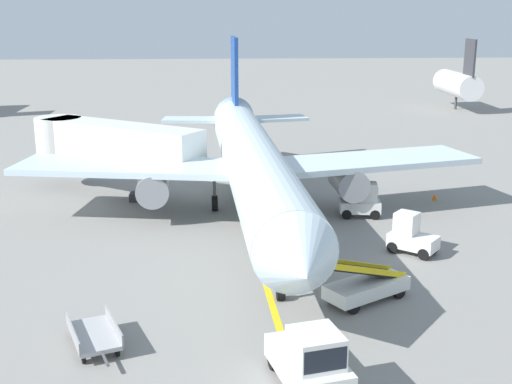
% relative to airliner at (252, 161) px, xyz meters
% --- Properties ---
extents(ground_plane, '(300.00, 300.00, 0.00)m').
position_rel_airliner_xyz_m(ground_plane, '(0.73, -13.73, -3.42)').
color(ground_plane, gray).
extents(taxi_line_yellow, '(4.42, 79.91, 0.01)m').
position_rel_airliner_xyz_m(taxi_line_yellow, '(0.03, -8.73, -3.41)').
color(taxi_line_yellow, yellow).
rests_on(taxi_line_yellow, ground).
extents(airliner, '(28.57, 35.32, 10.10)m').
position_rel_airliner_xyz_m(airliner, '(0.00, 0.00, 0.00)').
color(airliner, silver).
rests_on(airliner, ground).
extents(jet_bridge, '(12.05, 9.19, 4.85)m').
position_rel_airliner_xyz_m(jet_bridge, '(-9.55, 5.87, 0.12)').
color(jet_bridge, silver).
rests_on(jet_bridge, ground).
extents(pushback_tug, '(2.70, 3.95, 2.20)m').
position_rel_airliner_xyz_m(pushback_tug, '(0.97, -18.91, -2.42)').
color(pushback_tug, silver).
rests_on(pushback_tug, ground).
extents(baggage_tug_near_wing, '(2.52, 1.55, 2.10)m').
position_rel_airliner_xyz_m(baggage_tug_near_wing, '(6.62, -0.41, -2.49)').
color(baggage_tug_near_wing, silver).
rests_on(baggage_tug_near_wing, ground).
extents(baggage_tug_by_cargo_door, '(2.68, 2.53, 2.10)m').
position_rel_airliner_xyz_m(baggage_tug_by_cargo_door, '(7.78, -6.65, -2.49)').
color(baggage_tug_by_cargo_door, silver).
rests_on(baggage_tug_by_cargo_door, ground).
extents(belt_loader_forward_hold, '(4.91, 3.69, 2.59)m').
position_rel_airliner_xyz_m(belt_loader_forward_hold, '(4.18, -12.34, -2.64)').
color(belt_loader_forward_hold, silver).
rests_on(belt_loader_forward_hold, ground).
extents(baggage_cart_loaded, '(2.47, 3.79, 0.94)m').
position_rel_airliner_xyz_m(baggage_cart_loaded, '(-6.63, -15.72, -2.95)').
color(baggage_cart_loaded, '#A5A5A8').
rests_on(baggage_cart_loaded, ground).
extents(ground_crew_marshaller, '(0.36, 0.24, 1.70)m').
position_rel_airliner_xyz_m(ground_crew_marshaller, '(1.52, -8.17, -2.51)').
color(ground_crew_marshaller, '#26262D').
rests_on(ground_crew_marshaller, ground).
extents(safety_cone_nose_left, '(0.36, 0.36, 0.44)m').
position_rel_airliner_xyz_m(safety_cone_nose_left, '(12.13, 2.89, -3.20)').
color(safety_cone_nose_left, orange).
rests_on(safety_cone_nose_left, ground).
extents(safety_cone_nose_right, '(0.36, 0.36, 0.44)m').
position_rel_airliner_xyz_m(safety_cone_nose_right, '(0.56, 5.00, -3.20)').
color(safety_cone_nose_right, orange).
rests_on(safety_cone_nose_right, ground).
extents(distant_aircraft_mid_left, '(3.00, 10.10, 8.80)m').
position_rel_airliner_xyz_m(distant_aircraft_mid_left, '(27.85, 43.51, -0.20)').
color(distant_aircraft_mid_left, silver).
rests_on(distant_aircraft_mid_left, ground).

